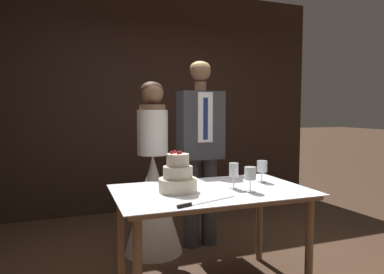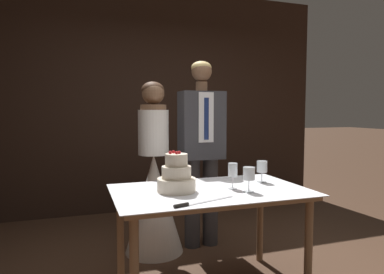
# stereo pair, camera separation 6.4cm
# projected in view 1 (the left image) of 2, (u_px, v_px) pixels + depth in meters

# --- Properties ---
(wall_back) EXTENTS (4.68, 0.12, 2.92)m
(wall_back) POSITION_uv_depth(u_px,v_px,m) (153.00, 101.00, 4.58)
(wall_back) COLOR black
(wall_back) RESTS_ON ground_plane
(cake_table) EXTENTS (1.39, 0.84, 0.75)m
(cake_table) POSITION_uv_depth(u_px,v_px,m) (211.00, 201.00, 2.48)
(cake_table) COLOR #8E6B4C
(cake_table) RESTS_ON ground_plane
(tiered_cake) EXTENTS (0.27, 0.27, 0.29)m
(tiered_cake) POSITION_uv_depth(u_px,v_px,m) (178.00, 177.00, 2.40)
(tiered_cake) COLOR beige
(tiered_cake) RESTS_ON cake_table
(cake_knife) EXTENTS (0.44, 0.16, 0.02)m
(cake_knife) POSITION_uv_depth(u_px,v_px,m) (196.00, 203.00, 2.08)
(cake_knife) COLOR silver
(cake_knife) RESTS_ON cake_table
(wine_glass_near) EXTENTS (0.07, 0.07, 0.19)m
(wine_glass_near) POSITION_uv_depth(u_px,v_px,m) (234.00, 171.00, 2.49)
(wine_glass_near) COLOR silver
(wine_glass_near) RESTS_ON cake_table
(wine_glass_middle) EXTENTS (0.08, 0.08, 0.18)m
(wine_glass_middle) POSITION_uv_depth(u_px,v_px,m) (250.00, 174.00, 2.39)
(wine_glass_middle) COLOR silver
(wine_glass_middle) RESTS_ON cake_table
(wine_glass_far) EXTENTS (0.08, 0.08, 0.17)m
(wine_glass_far) POSITION_uv_depth(u_px,v_px,m) (262.00, 167.00, 2.73)
(wine_glass_far) COLOR silver
(wine_glass_far) RESTS_ON cake_table
(bride) EXTENTS (0.54, 0.54, 1.59)m
(bride) POSITION_uv_depth(u_px,v_px,m) (153.00, 190.00, 3.17)
(bride) COLOR white
(bride) RESTS_ON ground_plane
(groom) EXTENTS (0.42, 0.25, 1.79)m
(groom) POSITION_uv_depth(u_px,v_px,m) (200.00, 145.00, 3.30)
(groom) COLOR #38383D
(groom) RESTS_ON ground_plane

